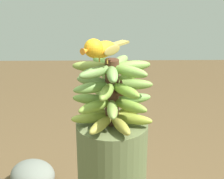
# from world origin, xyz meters

# --- Properties ---
(banana_bunch) EXTENTS (0.30, 0.30, 0.24)m
(banana_bunch) POSITION_xyz_m (0.00, -0.00, 1.07)
(banana_bunch) COLOR #4C2D1E
(banana_bunch) RESTS_ON banana_tree
(perched_bird) EXTENTS (0.19, 0.16, 0.09)m
(perched_bird) POSITION_xyz_m (-0.05, 0.04, 1.24)
(perched_bird) COLOR #C68933
(perched_bird) RESTS_ON banana_bunch
(garden_rock) EXTENTS (0.44, 0.44, 0.18)m
(garden_rock) POSITION_xyz_m (0.93, 0.53, 0.09)
(garden_rock) COLOR slate
(garden_rock) RESTS_ON ground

